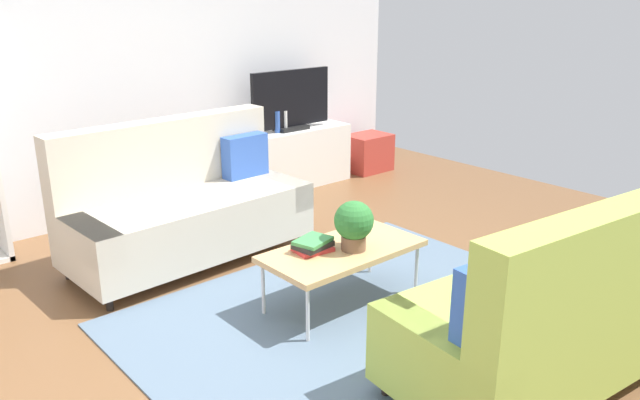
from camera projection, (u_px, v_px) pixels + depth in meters
name	position (u px, v px, depth m)	size (l,w,h in m)	color
ground_plane	(332.00, 312.00, 4.23)	(7.68, 7.68, 0.00)	brown
wall_far	(131.00, 61.00, 5.78)	(6.40, 0.12, 2.90)	silver
area_rug	(357.00, 316.00, 4.16)	(2.90, 2.20, 0.01)	slate
couch_beige	(186.00, 205.00, 4.98)	(1.94, 0.93, 1.10)	beige
couch_green	(561.00, 309.00, 3.35)	(1.98, 1.04, 1.10)	#A3BC4C
coffee_table	(343.00, 252.00, 4.21)	(1.10, 0.56, 0.42)	tan
tv_console	(291.00, 158.00, 6.88)	(1.40, 0.44, 0.64)	silver
tv	(291.00, 101.00, 6.67)	(1.00, 0.20, 0.64)	black
storage_trunk	(368.00, 153.00, 7.52)	(0.52, 0.40, 0.44)	#B2382D
potted_plant	(354.00, 223.00, 4.12)	(0.26, 0.26, 0.34)	brown
table_book_0	(313.00, 249.00, 4.15)	(0.24, 0.18, 0.03)	red
table_book_1	(313.00, 245.00, 4.14)	(0.24, 0.18, 0.03)	#262626
table_book_2	(313.00, 241.00, 4.13)	(0.24, 0.18, 0.02)	#3F8C4C
vase_0	(243.00, 129.00, 6.43)	(0.14, 0.14, 0.16)	#B24C4C
vase_1	(259.00, 126.00, 6.55)	(0.12, 0.12, 0.17)	silver
bottle_0	(277.00, 122.00, 6.59)	(0.06, 0.06, 0.23)	#3359B2
bottle_1	(285.00, 121.00, 6.66)	(0.04, 0.04, 0.22)	silver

